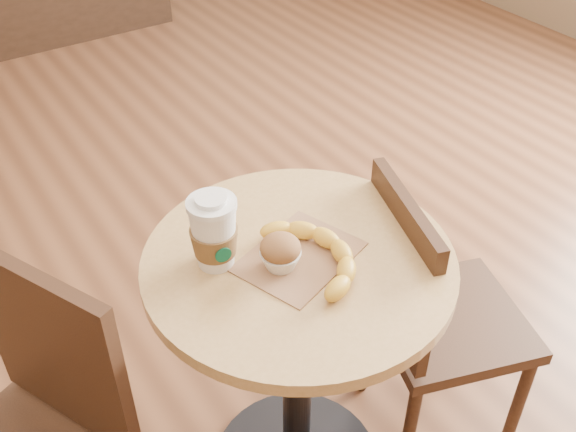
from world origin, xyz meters
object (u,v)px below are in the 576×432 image
object	(u,v)px
coffee_cup	(214,234)
banana	(320,252)
muffin	(280,252)
chair_right	(431,313)
cafe_table	(298,338)

from	to	relation	value
coffee_cup	banana	world-z (taller)	coffee_cup
coffee_cup	muffin	distance (m)	0.13
coffee_cup	banana	size ratio (longest dim) A/B	0.58
chair_right	cafe_table	bearing A→B (deg)	97.03
muffin	banana	size ratio (longest dim) A/B	0.30
muffin	banana	distance (m)	0.08
banana	cafe_table	bearing A→B (deg)	140.73
cafe_table	chair_right	bearing A→B (deg)	-10.97
cafe_table	coffee_cup	size ratio (longest dim) A/B	4.63
muffin	chair_right	bearing A→B (deg)	-9.09
cafe_table	banana	world-z (taller)	banana
cafe_table	banana	distance (m)	0.27
cafe_table	coffee_cup	xyz separation A→B (m)	(-0.15, 0.08, 0.31)
cafe_table	muffin	xyz separation A→B (m)	(-0.05, -0.00, 0.28)
chair_right	coffee_cup	world-z (taller)	coffee_cup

